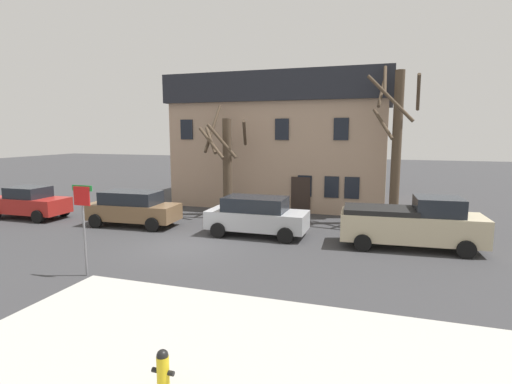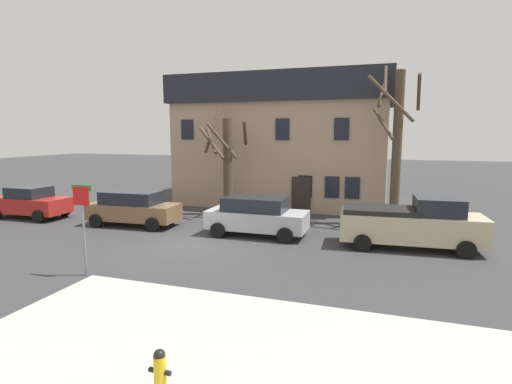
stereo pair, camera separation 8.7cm
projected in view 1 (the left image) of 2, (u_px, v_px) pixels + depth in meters
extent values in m
plane|color=#38383A|center=(184.00, 246.00, 16.45)|extent=(120.00, 120.00, 0.00)
cube|color=#B7B5AD|center=(228.00, 368.00, 7.85)|extent=(11.86, 6.59, 0.12)
cube|color=tan|center=(287.00, 154.00, 27.47)|extent=(13.01, 8.65, 6.40)
cube|color=#23262D|center=(288.00, 93.00, 26.88)|extent=(13.51, 9.15, 1.70)
cube|color=#2D231E|center=(301.00, 195.00, 23.09)|extent=(1.10, 0.12, 2.10)
cube|color=black|center=(305.00, 186.00, 22.95)|extent=(0.80, 0.08, 1.20)
cube|color=black|center=(332.00, 187.00, 22.48)|extent=(0.80, 0.08, 1.20)
cube|color=black|center=(352.00, 188.00, 22.14)|extent=(0.80, 0.08, 1.20)
cube|color=black|center=(187.00, 129.00, 24.76)|extent=(0.80, 0.08, 1.20)
cube|color=black|center=(282.00, 129.00, 22.90)|extent=(0.80, 0.08, 1.20)
cube|color=black|center=(341.00, 129.00, 21.89)|extent=(0.80, 0.08, 1.20)
cylinder|color=#4C3D2D|center=(227.00, 167.00, 22.60)|extent=(0.50, 0.50, 5.38)
cylinder|color=#4C3D2D|center=(245.00, 133.00, 22.31)|extent=(0.77, 2.01, 1.41)
cylinder|color=#4C3D2D|center=(222.00, 141.00, 21.63)|extent=(1.73, 0.22, 1.87)
cylinder|color=#4C3D2D|center=(213.00, 128.00, 22.63)|extent=(0.35, 1.93, 2.68)
cylinder|color=#4C3D2D|center=(211.00, 140.00, 22.06)|extent=(1.35, 1.64, 1.47)
cylinder|color=#4C3D2D|center=(211.00, 143.00, 21.71)|extent=(2.00, 1.30, 1.71)
cylinder|color=#4C3D2D|center=(396.00, 149.00, 20.12)|extent=(0.47, 0.47, 7.63)
cylinder|color=#4C3D2D|center=(385.00, 80.00, 19.83)|extent=(0.21, 1.51, 1.53)
cylinder|color=#4C3D2D|center=(418.00, 93.00, 19.41)|extent=(0.29, 1.86, 1.64)
cylinder|color=#4C3D2D|center=(390.00, 98.00, 18.92)|extent=(2.27, 1.03, 2.31)
cylinder|color=#4C3D2D|center=(383.00, 124.00, 19.73)|extent=(1.12, 1.56, 1.56)
cylinder|color=#4C3D2D|center=(381.00, 94.00, 20.07)|extent=(0.35, 1.80, 1.48)
cube|color=#AD231E|center=(29.00, 205.00, 21.85)|extent=(4.25, 1.84, 0.81)
cube|color=#1E232B|center=(28.00, 192.00, 21.75)|extent=(1.97, 1.59, 0.58)
cylinder|color=black|center=(64.00, 210.00, 22.32)|extent=(0.68, 0.23, 0.68)
cylinder|color=black|center=(38.00, 217.00, 20.65)|extent=(0.68, 0.23, 0.68)
cylinder|color=black|center=(23.00, 208.00, 23.16)|extent=(0.68, 0.23, 0.68)
cube|color=brown|center=(133.00, 212.00, 20.03)|extent=(4.61, 2.00, 0.79)
cube|color=#1E232B|center=(131.00, 198.00, 19.95)|extent=(2.88, 1.70, 0.62)
cylinder|color=black|center=(170.00, 217.00, 20.53)|extent=(0.69, 0.26, 0.68)
cylinder|color=black|center=(152.00, 225.00, 18.85)|extent=(0.69, 0.26, 0.68)
cylinder|color=black|center=(117.00, 214.00, 21.32)|extent=(0.69, 0.26, 0.68)
cylinder|color=black|center=(96.00, 221.00, 19.64)|extent=(0.69, 0.26, 0.68)
cube|color=#B7BABF|center=(257.00, 220.00, 18.12)|extent=(4.49, 1.87, 0.81)
cube|color=#1E232B|center=(255.00, 204.00, 18.05)|extent=(2.78, 1.64, 0.62)
cylinder|color=black|center=(295.00, 226.00, 18.59)|extent=(0.68, 0.23, 0.68)
cylinder|color=black|center=(285.00, 235.00, 16.86)|extent=(0.68, 0.23, 0.68)
cylinder|color=black|center=(233.00, 222.00, 19.50)|extent=(0.68, 0.23, 0.68)
cylinder|color=black|center=(218.00, 230.00, 17.77)|extent=(0.68, 0.23, 0.68)
cube|color=#C6B793|center=(411.00, 227.00, 16.13)|extent=(5.56, 2.27, 1.08)
cube|color=#1E232B|center=(438.00, 206.00, 15.76)|extent=(1.85, 1.80, 0.70)
cube|color=black|center=(380.00, 210.00, 16.33)|extent=(2.94, 2.02, 0.20)
cylinder|color=black|center=(455.00, 237.00, 16.67)|extent=(0.69, 0.26, 0.68)
cylinder|color=black|center=(466.00, 249.00, 14.83)|extent=(0.69, 0.26, 0.68)
cylinder|color=black|center=(362.00, 231.00, 17.57)|extent=(0.69, 0.26, 0.68)
cylinder|color=black|center=(363.00, 243.00, 15.74)|extent=(0.69, 0.26, 0.68)
cylinder|color=gold|center=(163.00, 373.00, 7.02)|extent=(0.22, 0.22, 0.63)
sphere|color=black|center=(162.00, 355.00, 6.97)|extent=(0.21, 0.21, 0.21)
cylinder|color=black|center=(155.00, 370.00, 7.06)|extent=(0.10, 0.09, 0.09)
cylinder|color=black|center=(171.00, 373.00, 6.97)|extent=(0.10, 0.09, 0.09)
cylinder|color=slate|center=(84.00, 232.00, 12.87)|extent=(0.07, 0.07, 2.92)
cube|color=red|center=(82.00, 196.00, 12.69)|extent=(0.60, 0.03, 0.60)
cube|color=#1E8C38|center=(82.00, 188.00, 12.69)|extent=(0.76, 0.02, 0.18)
torus|color=black|center=(160.00, 204.00, 24.09)|extent=(0.70, 0.20, 0.71)
torus|color=black|center=(143.00, 204.00, 24.19)|extent=(0.70, 0.20, 0.71)
cylinder|color=#1E4C8C|center=(152.00, 201.00, 24.10)|extent=(0.98, 0.26, 0.19)
cylinder|color=#1E4C8C|center=(148.00, 197.00, 24.09)|extent=(0.10, 0.05, 0.45)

